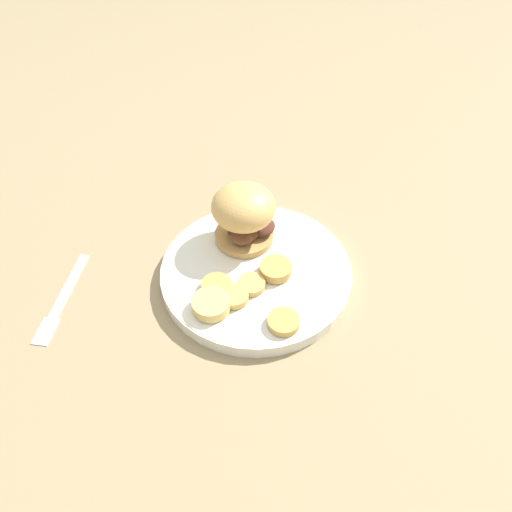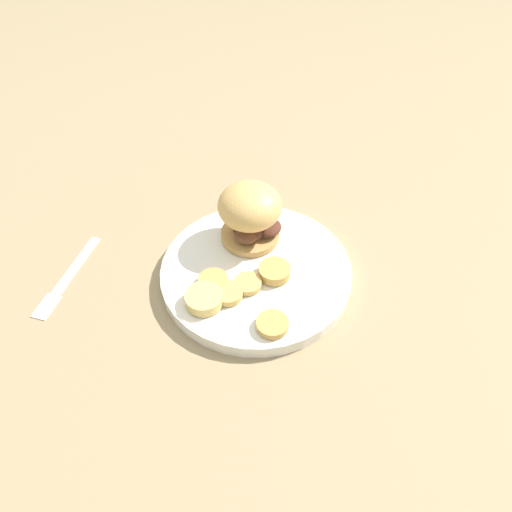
{
  "view_description": "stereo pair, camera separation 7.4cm",
  "coord_description": "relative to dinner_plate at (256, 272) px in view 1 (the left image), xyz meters",
  "views": [
    {
      "loc": [
        0.09,
        -0.5,
        0.58
      ],
      "look_at": [
        0.0,
        0.0,
        0.05
      ],
      "focal_mm": 35.0,
      "sensor_mm": 36.0,
      "label": 1
    },
    {
      "loc": [
        0.16,
        -0.48,
        0.58
      ],
      "look_at": [
        0.0,
        0.0,
        0.05
      ],
      "focal_mm": 35.0,
      "sensor_mm": 36.0,
      "label": 2
    }
  ],
  "objects": [
    {
      "name": "potato_round_3",
      "position": [
        -0.05,
        -0.05,
        0.02
      ],
      "size": [
        0.04,
        0.04,
        0.01
      ],
      "primitive_type": "cylinder",
      "color": "tan",
      "rests_on": "dinner_plate"
    },
    {
      "name": "fork",
      "position": [
        -0.28,
        -0.09,
        -0.01
      ],
      "size": [
        0.03,
        0.17,
        0.0
      ],
      "color": "silver",
      "rests_on": "ground_plane"
    },
    {
      "name": "sandwich",
      "position": [
        -0.03,
        0.06,
        0.06
      ],
      "size": [
        0.1,
        0.1,
        0.1
      ],
      "color": "tan",
      "rests_on": "dinner_plate"
    },
    {
      "name": "potato_round_5",
      "position": [
        0.03,
        -0.01,
        0.02
      ],
      "size": [
        0.05,
        0.05,
        0.02
      ],
      "primitive_type": "cylinder",
      "color": "tan",
      "rests_on": "dinner_plate"
    },
    {
      "name": "ground_plane",
      "position": [
        0.0,
        0.0,
        -0.01
      ],
      "size": [
        4.0,
        4.0,
        0.0
      ],
      "primitive_type": "plane",
      "color": "#937F5B"
    },
    {
      "name": "potato_round_4",
      "position": [
        0.06,
        -0.1,
        0.02
      ],
      "size": [
        0.04,
        0.04,
        0.01
      ],
      "primitive_type": "cylinder",
      "color": "tan",
      "rests_on": "dinner_plate"
    },
    {
      "name": "potato_round_1",
      "position": [
        -0.02,
        -0.06,
        0.02
      ],
      "size": [
        0.04,
        0.04,
        0.01
      ],
      "primitive_type": "cylinder",
      "color": "tan",
      "rests_on": "dinner_plate"
    },
    {
      "name": "dinner_plate",
      "position": [
        0.0,
        0.0,
        0.0
      ],
      "size": [
        0.29,
        0.29,
        0.02
      ],
      "color": "white",
      "rests_on": "ground_plane"
    },
    {
      "name": "potato_round_0",
      "position": [
        -0.05,
        -0.09,
        0.02
      ],
      "size": [
        0.05,
        0.05,
        0.02
      ],
      "primitive_type": "cylinder",
      "color": "#DBB766",
      "rests_on": "dinner_plate"
    },
    {
      "name": "potato_round_2",
      "position": [
        -0.0,
        -0.04,
        0.02
      ],
      "size": [
        0.04,
        0.04,
        0.01
      ],
      "primitive_type": "cylinder",
      "color": "tan",
      "rests_on": "dinner_plate"
    }
  ]
}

